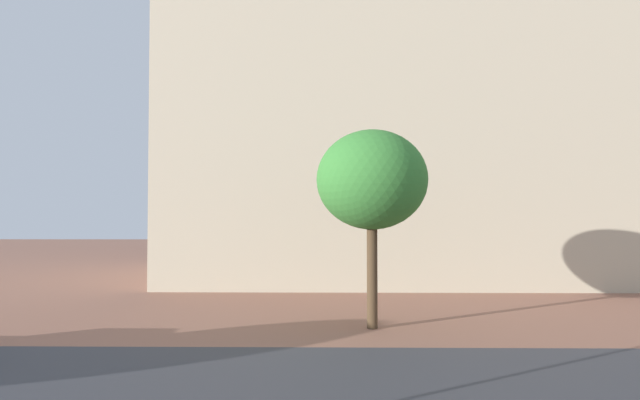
% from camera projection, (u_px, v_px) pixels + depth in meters
% --- Properties ---
extents(ground_plane, '(120.00, 120.00, 0.00)m').
position_uv_depth(ground_plane, '(332.00, 365.00, 11.55)').
color(ground_plane, '#93604C').
extents(street_asphalt_strip, '(120.00, 6.52, 0.00)m').
position_uv_depth(street_asphalt_strip, '(332.00, 391.00, 9.84)').
color(street_asphalt_strip, '#38383D').
rests_on(street_asphalt_strip, ground_plane).
extents(landmark_building, '(23.55, 13.21, 40.79)m').
position_uv_depth(landmark_building, '(390.00, 55.00, 28.99)').
color(landmark_building, beige).
rests_on(landmark_building, ground_plane).
extents(tree_curb_far, '(3.27, 3.27, 5.82)m').
position_uv_depth(tree_curb_far, '(372.00, 181.00, 15.43)').
color(tree_curb_far, '#4C3823').
rests_on(tree_curb_far, ground_plane).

